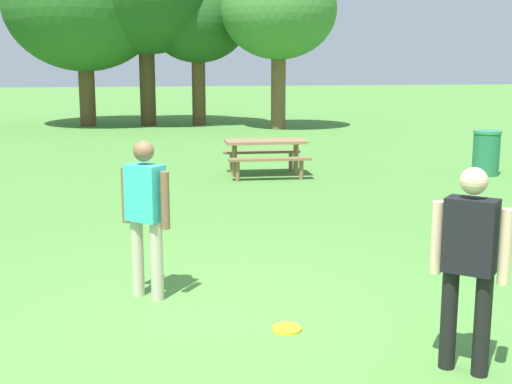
# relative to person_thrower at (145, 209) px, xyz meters

# --- Properties ---
(ground_plane) EXTENTS (120.00, 120.00, 0.00)m
(ground_plane) POSITION_rel_person_thrower_xyz_m (0.50, -0.66, -0.94)
(ground_plane) COLOR #4C8438
(person_thrower) EXTENTS (0.48, 0.44, 1.64)m
(person_thrower) POSITION_rel_person_thrower_xyz_m (0.00, 0.00, 0.00)
(person_thrower) COLOR #B7AD93
(person_thrower) RESTS_ON ground
(person_catcher) EXTENTS (0.48, 0.44, 1.64)m
(person_catcher) POSITION_rel_person_thrower_xyz_m (2.43, -2.17, 0.00)
(person_catcher) COLOR black
(person_catcher) RESTS_ON ground
(frisbee) EXTENTS (0.27, 0.27, 0.03)m
(frisbee) POSITION_rel_person_thrower_xyz_m (1.23, -1.11, -0.93)
(frisbee) COLOR yellow
(frisbee) RESTS_ON ground
(picnic_table_near) EXTENTS (1.75, 1.48, 0.77)m
(picnic_table_near) POSITION_rel_person_thrower_xyz_m (2.62, 7.30, -0.38)
(picnic_table_near) COLOR olive
(picnic_table_near) RESTS_ON ground
(trash_can_beside_table) EXTENTS (0.59, 0.59, 0.96)m
(trash_can_beside_table) POSITION_rel_person_thrower_xyz_m (7.30, 6.58, -0.46)
(trash_can_beside_table) COLOR #237047
(trash_can_beside_table) RESTS_ON ground
(tree_broad_center) EXTENTS (5.79, 5.79, 6.95)m
(tree_broad_center) POSITION_rel_person_thrower_xyz_m (-1.85, 19.69, 3.52)
(tree_broad_center) COLOR brown
(tree_broad_center) RESTS_ON ground
(tree_slender_mid) EXTENTS (3.83, 3.83, 5.59)m
(tree_slender_mid) POSITION_rel_person_thrower_xyz_m (2.31, 19.38, 2.98)
(tree_slender_mid) COLOR brown
(tree_slender_mid) RESTS_ON ground
(tree_back_left) EXTENTS (4.07, 4.07, 5.91)m
(tree_back_left) POSITION_rel_person_thrower_xyz_m (4.97, 17.28, 3.20)
(tree_back_left) COLOR brown
(tree_back_left) RESTS_ON ground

